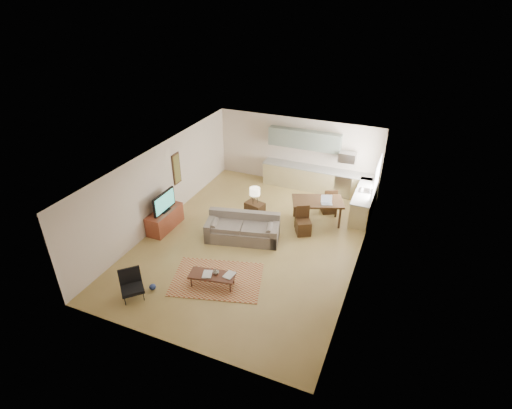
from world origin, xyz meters
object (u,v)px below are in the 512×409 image
at_px(tv_credenza, 165,219).
at_px(dining_table, 317,211).
at_px(console_table, 255,212).
at_px(sofa, 242,228).
at_px(armchair, 132,286).
at_px(coffee_table, 212,280).

xyz_separation_m(tv_credenza, dining_table, (4.52, 2.28, 0.09)).
bearing_deg(tv_credenza, dining_table, 26.78).
height_order(console_table, dining_table, dining_table).
height_order(sofa, console_table, sofa).
bearing_deg(armchair, sofa, 21.28).
relative_size(sofa, tv_credenza, 1.66).
xyz_separation_m(sofa, tv_credenza, (-2.64, -0.38, -0.08)).
distance_m(coffee_table, console_table, 3.48).
distance_m(sofa, console_table, 1.15).
xyz_separation_m(console_table, dining_table, (1.94, 0.76, 0.06)).
bearing_deg(tv_credenza, sofa, 8.20).
height_order(coffee_table, console_table, console_table).
xyz_separation_m(coffee_table, tv_credenza, (-2.81, 1.94, 0.14)).
relative_size(sofa, console_table, 3.30).
xyz_separation_m(sofa, coffee_table, (0.17, -2.32, -0.23)).
distance_m(sofa, tv_credenza, 2.67).
bearing_deg(console_table, tv_credenza, -134.18).
xyz_separation_m(armchair, tv_credenza, (-1.12, 3.15, -0.04)).
bearing_deg(coffee_table, dining_table, 56.84).
bearing_deg(armchair, coffee_table, -9.89).
bearing_deg(armchair, tv_credenza, 64.19).
xyz_separation_m(sofa, dining_table, (1.88, 1.90, 0.01)).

